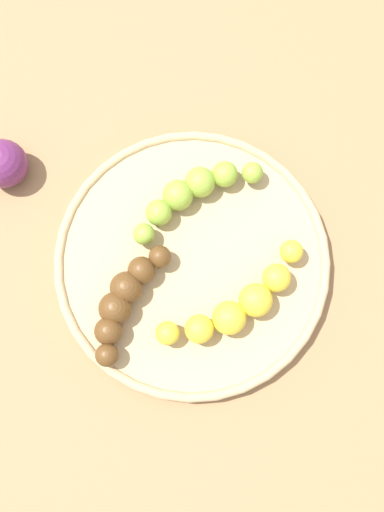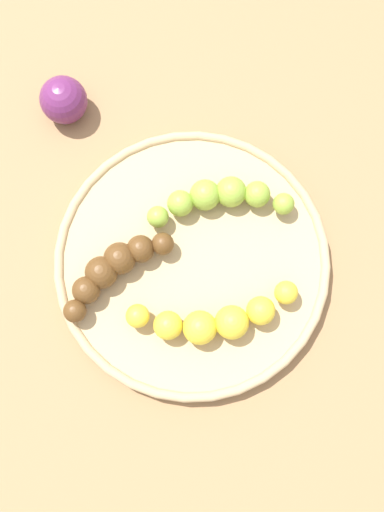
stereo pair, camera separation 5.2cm
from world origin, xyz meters
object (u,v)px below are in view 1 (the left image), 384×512
object	(u,v)px
fruit_bowl	(192,261)
plum_purple	(3,163)
banana_overripe	(124,300)
banana_green	(191,193)
banana_yellow	(239,304)

from	to	relation	value
fruit_bowl	plum_purple	xyz separation A→B (m)	(0.22, 0.03, 0.01)
banana_overripe	plum_purple	bearing A→B (deg)	-20.64
fruit_bowl	banana_green	xyz separation A→B (m)	(0.04, -0.06, 0.02)
banana_overripe	banana_green	bearing A→B (deg)	-93.53
fruit_bowl	banana_green	size ratio (longest dim) A/B	2.04
fruit_bowl	plum_purple	distance (m)	0.23
plum_purple	banana_green	bearing A→B (deg)	-154.97
banana_overripe	banana_yellow	world-z (taller)	banana_yellow
banana_overripe	plum_purple	size ratio (longest dim) A/B	2.54
banana_yellow	plum_purple	size ratio (longest dim) A/B	3.13
fruit_bowl	banana_yellow	world-z (taller)	banana_yellow
banana_green	banana_yellow	xyz separation A→B (m)	(-0.11, 0.07, 0.00)
banana_yellow	plum_purple	distance (m)	0.29
banana_green	plum_purple	bearing A→B (deg)	48.45
fruit_bowl	banana_overripe	bearing A→B (deg)	68.49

